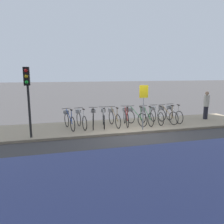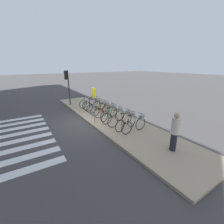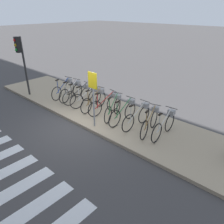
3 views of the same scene
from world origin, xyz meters
TOP-DOWN VIEW (x-y plane):
  - ground_plane at (0.00, 0.00)m, footprint 120.00×120.00m
  - sidewalk at (0.00, 1.51)m, footprint 14.29×3.03m
  - parked_bicycle_0 at (-2.98, 1.44)m, footprint 0.55×1.68m
  - parked_bicycle_1 at (-2.37, 1.49)m, footprint 0.49×1.69m
  - parked_bicycle_2 at (-1.74, 1.47)m, footprint 0.50×1.69m
  - parked_bicycle_3 at (-1.19, 1.47)m, footprint 0.49×1.69m
  - parked_bicycle_4 at (-0.64, 1.44)m, footprint 0.46×1.71m
  - parked_bicycle_5 at (0.03, 1.47)m, footprint 0.48×1.69m
  - parked_bicycle_6 at (0.54, 1.41)m, footprint 0.68×1.63m
  - parked_bicycle_7 at (1.15, 1.36)m, footprint 0.46×1.71m
  - parked_bicycle_8 at (1.79, 1.44)m, footprint 0.46×1.71m
  - parked_bicycle_9 at (2.39, 1.40)m, footprint 0.54×1.68m
  - parked_bicycle_10 at (2.92, 1.55)m, footprint 0.46×1.71m
  - traffic_light at (-4.69, 0.23)m, footprint 0.24×0.40m
  - sign_post at (0.52, 0.29)m, footprint 0.44×0.07m

SIDE VIEW (x-z plane):
  - ground_plane at x=0.00m, z-range 0.00..0.00m
  - sidewalk at x=0.00m, z-range 0.00..0.12m
  - parked_bicycle_0 at x=-2.98m, z-range 0.05..1.10m
  - parked_bicycle_1 at x=-2.37m, z-range 0.05..1.10m
  - parked_bicycle_2 at x=-1.74m, z-range 0.05..1.10m
  - parked_bicycle_3 at x=-1.19m, z-range 0.05..1.10m
  - parked_bicycle_4 at x=-0.64m, z-range 0.05..1.10m
  - parked_bicycle_5 at x=0.03m, z-range 0.05..1.10m
  - parked_bicycle_6 at x=0.54m, z-range 0.05..1.10m
  - parked_bicycle_7 at x=1.15m, z-range 0.05..1.10m
  - parked_bicycle_8 at x=1.79m, z-range 0.05..1.10m
  - parked_bicycle_9 at x=2.39m, z-range 0.05..1.10m
  - parked_bicycle_10 at x=2.92m, z-range 0.05..1.10m
  - sign_post at x=0.52m, z-range 0.52..2.71m
  - traffic_light at x=-4.69m, z-range 0.79..3.81m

